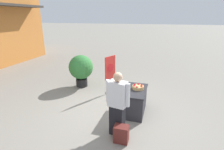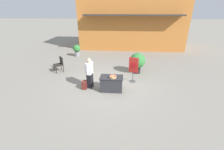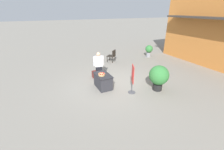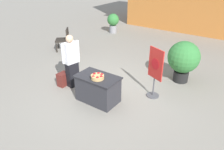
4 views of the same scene
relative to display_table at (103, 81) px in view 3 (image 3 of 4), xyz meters
name	(u,v)px [view 3 (image 3 of 4)]	position (x,y,z in m)	size (l,w,h in m)	color
ground_plane	(111,83)	(-0.22, 0.59, -0.38)	(120.00, 120.00, 0.00)	gray
display_table	(103,81)	(0.00, 0.00, 0.00)	(1.16, 0.70, 0.75)	#2D2D33
apple_basket	(102,74)	(0.08, -0.10, 0.43)	(0.34, 0.34, 0.13)	tan
person_visitor	(99,66)	(-1.16, 0.21, 0.45)	(0.33, 0.60, 1.62)	black
backpack	(95,74)	(-1.42, 0.05, -0.17)	(0.24, 0.34, 0.42)	maroon
poster_board	(132,78)	(1.14, 1.09, 0.40)	(0.51, 0.36, 1.44)	#4C4C51
patio_chair	(112,55)	(-3.67, 2.29, 0.17)	(0.77, 0.77, 0.96)	#28231E
potted_plant_near_left	(149,50)	(-3.56, 5.80, 0.23)	(0.64, 0.64, 1.03)	gray
potted_plant_near_right	(159,76)	(1.46, 2.44, 0.41)	(0.99, 0.99, 1.33)	black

